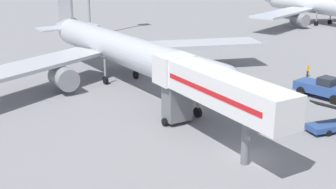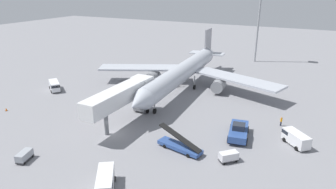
% 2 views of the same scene
% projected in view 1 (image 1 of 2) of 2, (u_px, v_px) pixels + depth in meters
% --- Properties ---
extents(ground_plane, '(300.00, 300.00, 0.00)m').
position_uv_depth(ground_plane, '(248.00, 158.00, 37.82)').
color(ground_plane, gray).
extents(airplane_at_gate, '(45.35, 48.39, 11.68)m').
position_uv_depth(airplane_at_gate, '(122.00, 50.00, 58.55)').
color(airplane_at_gate, '#B7BCC6').
rests_on(airplane_at_gate, ground).
extents(jet_bridge, '(3.47, 17.16, 6.95)m').
position_uv_depth(jet_bridge, '(210.00, 88.00, 39.49)').
color(jet_bridge, silver).
rests_on(jet_bridge, ground).
extents(pushback_tug, '(3.95, 7.15, 2.53)m').
position_uv_depth(pushback_tug, '(324.00, 88.00, 53.23)').
color(pushback_tug, '#2D4C8E').
rests_on(pushback_tug, ground).
extents(ground_crew_worker_foreground, '(0.35, 0.35, 1.73)m').
position_uv_depth(ground_crew_worker_foreground, '(308.00, 70.00, 62.22)').
color(ground_crew_worker_foreground, '#1E2333').
rests_on(ground_crew_worker_foreground, ground).
extents(airplane_background, '(46.19, 50.02, 11.69)m').
position_uv_depth(airplane_background, '(327.00, 7.00, 104.74)').
color(airplane_background, silver).
rests_on(airplane_background, ground).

